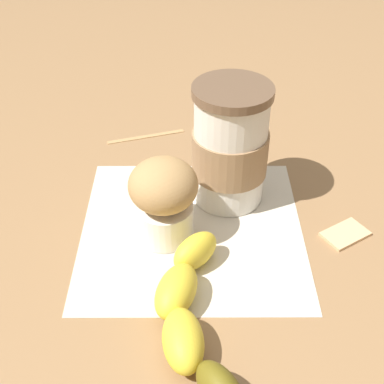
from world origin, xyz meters
name	(u,v)px	position (x,y,z in m)	size (l,w,h in m)	color
ground_plane	(192,230)	(0.00, 0.00, 0.00)	(3.00, 3.00, 0.00)	#936D47
paper_napkin	(192,230)	(0.00, 0.00, 0.00)	(0.25, 0.25, 0.00)	beige
coffee_cup	(230,147)	(-0.06, 0.05, 0.07)	(0.09, 0.09, 0.14)	silver
muffin	(164,198)	(0.01, -0.03, 0.05)	(0.07, 0.07, 0.10)	white
banana	(190,314)	(0.13, -0.01, 0.02)	(0.22, 0.09, 0.04)	yellow
sugar_packet	(346,233)	(0.02, 0.17, 0.00)	(0.05, 0.03, 0.01)	#E0B27F
wooden_stirrer	(146,136)	(-0.20, -0.05, 0.00)	(0.11, 0.01, 0.00)	tan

